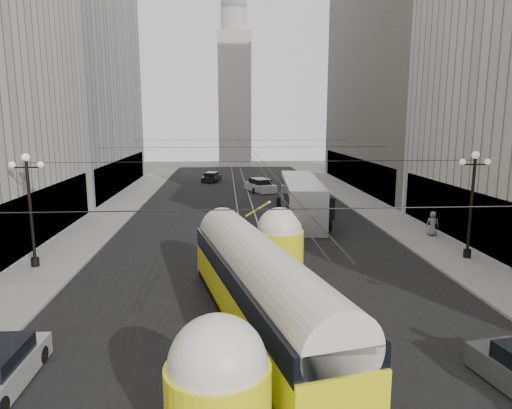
{
  "coord_description": "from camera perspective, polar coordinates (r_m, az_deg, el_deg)",
  "views": [
    {
      "loc": [
        -1.82,
        -7.45,
        8.25
      ],
      "look_at": [
        -0.26,
        15.82,
        3.95
      ],
      "focal_mm": 32.0,
      "sensor_mm": 36.0,
      "label": 1
    }
  ],
  "objects": [
    {
      "name": "rail_left",
      "position": [
        40.81,
        -2.26,
        -1.23
      ],
      "size": [
        0.12,
        85.0,
        0.04
      ],
      "primitive_type": "cube",
      "color": "gray",
      "rests_on": "ground"
    },
    {
      "name": "building_right_far",
      "position": [
        60.13,
        18.36,
        17.63
      ],
      "size": [
        12.6,
        32.6,
        32.6
      ],
      "color": "#514C47",
      "rests_on": "ground"
    },
    {
      "name": "sidewalk_right",
      "position": [
        46.32,
        13.59,
        -0.02
      ],
      "size": [
        4.0,
        72.0,
        0.15
      ],
      "primitive_type": "cube",
      "color": "gray",
      "rests_on": "ground"
    },
    {
      "name": "road",
      "position": [
        40.84,
        -1.2,
        -1.22
      ],
      "size": [
        20.0,
        85.0,
        0.02
      ],
      "primitive_type": "cube",
      "color": "black",
      "rests_on": "ground"
    },
    {
      "name": "lamppost_right_mid",
      "position": [
        29.6,
        25.38,
        0.67
      ],
      "size": [
        1.86,
        0.44,
        6.37
      ],
      "color": "black",
      "rests_on": "sidewalk_right"
    },
    {
      "name": "distant_tower",
      "position": [
        87.73,
        -2.73,
        14.82
      ],
      "size": [
        6.0,
        6.0,
        31.36
      ],
      "color": "#B2AFA8",
      "rests_on": "ground"
    },
    {
      "name": "streetcar",
      "position": [
        18.36,
        0.54,
        -10.13
      ],
      "size": [
        5.8,
        16.4,
        3.68
      ],
      "color": "yellow",
      "rests_on": "ground"
    },
    {
      "name": "pedestrian_sidewalk_right",
      "position": [
        34.85,
        21.21,
        -2.23
      ],
      "size": [
        0.98,
        0.77,
        1.77
      ],
      "primitive_type": "imported",
      "rotation": [
        0.0,
        0.0,
        2.84
      ],
      "color": "slate",
      "rests_on": "sidewalk_right"
    },
    {
      "name": "building_left_far",
      "position": [
        58.67,
        -22.74,
        15.59
      ],
      "size": [
        12.6,
        28.6,
        28.6
      ],
      "color": "#999999",
      "rests_on": "ground"
    },
    {
      "name": "lamppost_left_mid",
      "position": [
        28.0,
        -26.41,
        0.09
      ],
      "size": [
        1.86,
        0.44,
        6.37
      ],
      "color": "black",
      "rests_on": "sidewalk_left"
    },
    {
      "name": "pedestrian_crossing_a",
      "position": [
        13.87,
        -3.34,
        -22.02
      ],
      "size": [
        0.48,
        0.65,
        1.61
      ],
      "primitive_type": "imported",
      "rotation": [
        0.0,
        0.0,
        1.4
      ],
      "color": "#232328",
      "rests_on": "ground"
    },
    {
      "name": "sidewalk_left",
      "position": [
        45.37,
        -16.74,
        -0.39
      ],
      "size": [
        4.0,
        72.0,
        0.15
      ],
      "primitive_type": "cube",
      "color": "gray",
      "rests_on": "ground"
    },
    {
      "name": "rail_right",
      "position": [
        40.88,
        -0.15,
        -1.2
      ],
      "size": [
        0.12,
        85.0,
        0.04
      ],
      "primitive_type": "cube",
      "color": "gray",
      "rests_on": "ground"
    },
    {
      "name": "city_bus",
      "position": [
        38.74,
        5.65,
        0.9
      ],
      "size": [
        3.82,
        13.56,
        3.4
      ],
      "color": "#B3B5B9",
      "rests_on": "ground"
    },
    {
      "name": "sedan_dark_far",
      "position": [
        62.9,
        -5.57,
        3.4
      ],
      "size": [
        2.73,
        4.43,
        1.3
      ],
      "color": "black",
      "rests_on": "ground"
    },
    {
      "name": "sedan_white_far",
      "position": [
        53.76,
        0.52,
        2.37
      ],
      "size": [
        3.69,
        5.28,
        1.54
      ],
      "color": "white",
      "rests_on": "ground"
    },
    {
      "name": "catenary",
      "position": [
        39.06,
        -0.99,
        6.96
      ],
      "size": [
        25.0,
        72.0,
        0.23
      ],
      "color": "black",
      "rests_on": "ground"
    }
  ]
}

